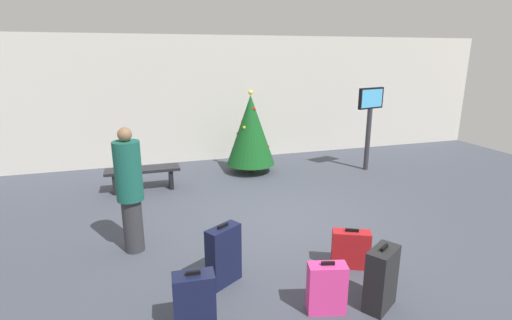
% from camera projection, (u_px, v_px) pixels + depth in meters
% --- Properties ---
extents(ground_plane, '(16.00, 16.00, 0.00)m').
position_uv_depth(ground_plane, '(282.00, 221.00, 6.63)').
color(ground_plane, '#424754').
extents(back_wall, '(16.00, 0.20, 3.28)m').
position_uv_depth(back_wall, '(224.00, 99.00, 10.30)').
color(back_wall, beige).
rests_on(back_wall, ground_plane).
extents(holiday_tree, '(1.16, 1.16, 2.00)m').
position_uv_depth(holiday_tree, '(251.00, 130.00, 9.15)').
color(holiday_tree, '#4C3319').
rests_on(holiday_tree, ground_plane).
extents(flight_info_kiosk, '(0.76, 0.27, 2.03)m').
position_uv_depth(flight_info_kiosk, '(370.00, 115.00, 9.26)').
color(flight_info_kiosk, '#333338').
rests_on(flight_info_kiosk, ground_plane).
extents(waiting_bench, '(1.52, 0.44, 0.48)m').
position_uv_depth(waiting_bench, '(143.00, 174.00, 8.08)').
color(waiting_bench, black).
rests_on(waiting_bench, ground_plane).
extents(traveller_0, '(0.49, 0.49, 1.84)m').
position_uv_depth(traveller_0, '(130.00, 188.00, 5.41)').
color(traveller_0, '#333338').
rests_on(traveller_0, ground_plane).
extents(suitcase_0, '(0.44, 0.26, 0.69)m').
position_uv_depth(suitcase_0, '(194.00, 303.00, 3.94)').
color(suitcase_0, '#141938').
rests_on(suitcase_0, ground_plane).
extents(suitcase_1, '(0.46, 0.30, 0.62)m').
position_uv_depth(suitcase_1, '(327.00, 288.00, 4.25)').
color(suitcase_1, '#E5388C').
rests_on(suitcase_1, ground_plane).
extents(suitcase_2, '(0.49, 0.43, 0.77)m').
position_uv_depth(suitcase_2, '(381.00, 279.00, 4.30)').
color(suitcase_2, '#232326').
rests_on(suitcase_2, ground_plane).
extents(suitcase_3, '(0.49, 0.40, 0.80)m').
position_uv_depth(suitcase_3, '(224.00, 255.00, 4.76)').
color(suitcase_3, '#141938').
rests_on(suitcase_3, ground_plane).
extents(suitcase_4, '(0.54, 0.39, 0.55)m').
position_uv_depth(suitcase_4, '(351.00, 249.00, 5.17)').
color(suitcase_4, '#B2191E').
rests_on(suitcase_4, ground_plane).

